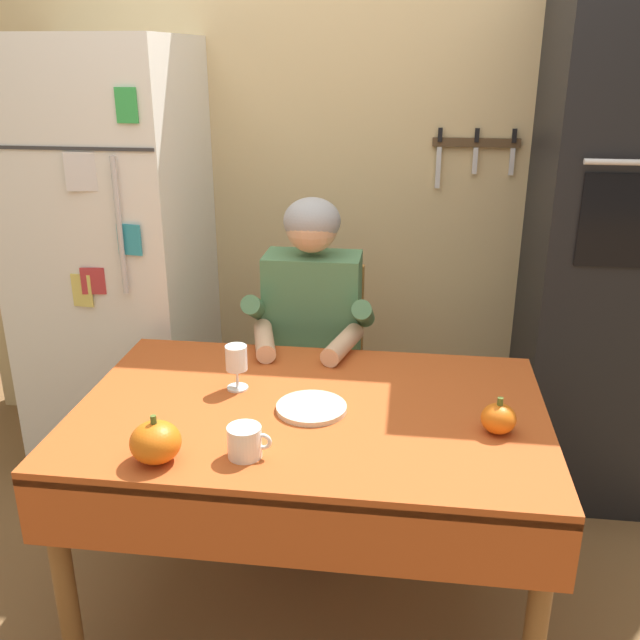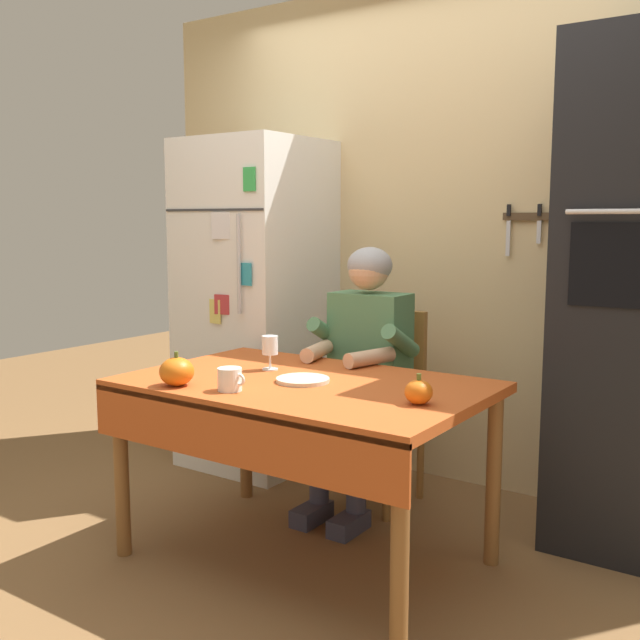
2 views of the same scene
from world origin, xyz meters
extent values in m
plane|color=brown|center=(0.00, 0.00, 0.00)|extent=(10.00, 10.00, 0.00)
cube|color=#D1B784|center=(0.05, 1.35, 1.30)|extent=(3.70, 0.10, 2.60)
cube|color=#4C3823|center=(0.53, 1.29, 1.39)|extent=(0.36, 0.02, 0.04)
cube|color=silver|center=(0.38, 1.28, 1.28)|extent=(0.02, 0.01, 0.17)
cube|color=black|center=(0.38, 1.28, 1.42)|extent=(0.02, 0.01, 0.06)
cube|color=silver|center=(0.53, 1.28, 1.31)|extent=(0.02, 0.01, 0.11)
cube|color=black|center=(0.53, 1.28, 1.42)|extent=(0.02, 0.01, 0.06)
cube|color=silver|center=(0.68, 1.28, 1.31)|extent=(0.02, 0.01, 0.11)
cube|color=black|center=(0.68, 1.28, 1.42)|extent=(0.02, 0.01, 0.06)
cube|color=white|center=(-0.95, 0.96, 0.90)|extent=(0.68, 0.68, 1.80)
cylinder|color=silver|center=(-0.76, 0.60, 1.15)|extent=(0.02, 0.02, 0.50)
cube|color=#333335|center=(-0.95, 0.62, 1.42)|extent=(0.67, 0.01, 0.01)
cube|color=teal|center=(-0.74, 0.61, 1.10)|extent=(0.09, 0.02, 0.11)
cube|color=#E5D666|center=(-0.94, 0.61, 0.90)|extent=(0.08, 0.02, 0.13)
cube|color=green|center=(-0.70, 0.61, 1.57)|extent=(0.08, 0.01, 0.12)
cube|color=silver|center=(-0.89, 0.61, 1.34)|extent=(0.11, 0.02, 0.14)
cube|color=#B73338|center=(-0.89, 0.61, 0.94)|extent=(0.09, 0.02, 0.10)
cube|color=black|center=(1.05, 1.00, 1.05)|extent=(0.60, 0.60, 2.10)
cylinder|color=brown|center=(-0.64, -0.29, 0.35)|extent=(0.06, 0.06, 0.70)
cylinder|color=brown|center=(-0.64, 0.49, 0.35)|extent=(0.06, 0.06, 0.70)
cylinder|color=brown|center=(0.64, -0.29, 0.35)|extent=(0.06, 0.06, 0.70)
cylinder|color=brown|center=(0.64, 0.49, 0.35)|extent=(0.06, 0.06, 0.70)
cube|color=#B24C1E|center=(0.00, 0.10, 0.72)|extent=(1.40, 0.90, 0.04)
cube|color=#B24C1E|center=(0.00, -0.34, 0.62)|extent=(1.40, 0.01, 0.20)
cube|color=#9E6B33|center=(-0.09, 0.79, 0.43)|extent=(0.40, 0.40, 0.04)
cube|color=#9E6B33|center=(-0.09, 0.97, 0.69)|extent=(0.36, 0.04, 0.48)
cylinder|color=#9E6B33|center=(-0.26, 0.62, 0.21)|extent=(0.04, 0.04, 0.41)
cylinder|color=#9E6B33|center=(-0.26, 0.96, 0.21)|extent=(0.04, 0.04, 0.41)
cylinder|color=#9E6B33|center=(0.08, 0.62, 0.21)|extent=(0.04, 0.04, 0.41)
cylinder|color=#9E6B33|center=(0.08, 0.96, 0.21)|extent=(0.04, 0.04, 0.41)
cube|color=#38384C|center=(-0.19, 0.41, 0.04)|extent=(0.10, 0.22, 0.08)
cube|color=#38384C|center=(0.01, 0.41, 0.04)|extent=(0.10, 0.22, 0.08)
cylinder|color=#38384C|center=(-0.19, 0.47, 0.23)|extent=(0.09, 0.09, 0.38)
cylinder|color=#38384C|center=(0.01, 0.47, 0.23)|extent=(0.09, 0.09, 0.38)
cube|color=#38384C|center=(-0.18, 0.63, 0.50)|extent=(0.12, 0.40, 0.11)
cube|color=#38384C|center=(0.00, 0.63, 0.50)|extent=(0.12, 0.40, 0.11)
cube|color=#4C7F56|center=(-0.09, 0.75, 0.79)|extent=(0.36, 0.20, 0.48)
cylinder|color=#4C7F56|center=(-0.29, 0.68, 0.83)|extent=(0.07, 0.26, 0.18)
cylinder|color=#4C7F56|center=(0.11, 0.68, 0.83)|extent=(0.07, 0.26, 0.18)
cylinder|color=#D8A884|center=(-0.23, 0.51, 0.78)|extent=(0.13, 0.27, 0.07)
cylinder|color=#D8A884|center=(0.05, 0.51, 0.78)|extent=(0.13, 0.27, 0.07)
sphere|color=#D8A884|center=(-0.09, 0.73, 1.14)|extent=(0.19, 0.19, 0.19)
ellipsoid|color=#99999E|center=(-0.09, 0.74, 1.16)|extent=(0.21, 0.21, 0.17)
cylinder|color=white|center=(-0.13, -0.20, 0.78)|extent=(0.09, 0.09, 0.09)
torus|color=white|center=(-0.08, -0.20, 0.79)|extent=(0.05, 0.01, 0.05)
cylinder|color=white|center=(-0.25, 0.19, 0.74)|extent=(0.07, 0.07, 0.01)
cylinder|color=white|center=(-0.25, 0.19, 0.78)|extent=(0.01, 0.01, 0.06)
cylinder|color=white|center=(-0.25, 0.19, 0.85)|extent=(0.07, 0.07, 0.08)
ellipsoid|color=orange|center=(-0.35, -0.25, 0.79)|extent=(0.13, 0.13, 0.11)
cylinder|color=#4C6023|center=(-0.35, -0.25, 0.86)|extent=(0.02, 0.02, 0.02)
ellipsoid|color=orange|center=(0.54, 0.02, 0.78)|extent=(0.10, 0.10, 0.09)
cylinder|color=#4C6023|center=(0.54, 0.02, 0.84)|extent=(0.02, 0.02, 0.02)
cylinder|color=beige|center=(0.01, 0.08, 0.75)|extent=(0.21, 0.21, 0.02)
camera|label=1|loc=(0.28, -1.76, 1.73)|focal=39.54mm
camera|label=2|loc=(1.66, -2.21, 1.37)|focal=41.30mm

